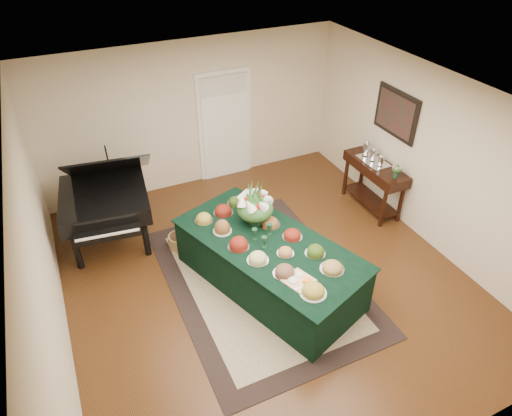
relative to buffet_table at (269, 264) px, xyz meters
name	(u,v)px	position (x,y,z in m)	size (l,w,h in m)	color
ground	(265,276)	(0.02, 0.15, -0.39)	(6.00, 6.00, 0.00)	black
area_rug	(260,280)	(-0.08, 0.11, -0.38)	(2.51, 3.51, 0.01)	black
kitchen_doorway	(225,127)	(0.62, 3.12, 0.64)	(1.05, 0.07, 2.10)	white
buffet_table	(269,264)	(0.00, 0.00, 0.00)	(2.13, 2.99, 0.77)	black
food_platters	(264,240)	(-0.06, 0.03, 0.43)	(1.42, 2.41, 0.14)	silver
cutting_board	(298,278)	(0.00, -0.80, 0.42)	(0.41, 0.41, 0.10)	tan
green_goblets	(263,235)	(-0.05, 0.09, 0.47)	(0.31, 0.29, 0.18)	#163721
floral_centerpiece	(255,205)	(0.02, 0.49, 0.69)	(0.54, 0.54, 0.54)	#163721
grand_piano	(105,199)	(-1.84, 1.97, 0.41)	(1.57, 1.71, 1.62)	black
wicker_basket	(179,241)	(-0.91, 1.34, -0.28)	(0.34, 0.34, 0.22)	#A17841
mahogany_sideboard	(375,174)	(2.51, 0.98, 0.30)	(0.45, 1.29, 0.88)	black
tea_service	(373,154)	(2.51, 1.11, 0.61)	(0.34, 0.58, 0.30)	silver
pink_bouquet	(397,169)	(2.51, 0.49, 0.65)	(0.18, 0.18, 0.23)	#163721
wall_painting	(396,114)	(2.73, 0.98, 1.36)	(0.05, 0.95, 0.75)	black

